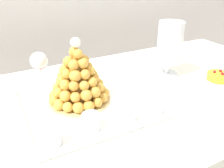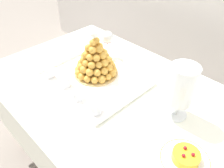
% 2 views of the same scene
% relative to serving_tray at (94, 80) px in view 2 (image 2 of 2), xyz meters
% --- Properties ---
extents(buffet_table, '(1.72, 0.93, 0.76)m').
position_rel_serving_tray_xyz_m(buffet_table, '(0.26, 0.02, -0.10)').
color(buffet_table, brown).
rests_on(buffet_table, ground_plane).
extents(serving_tray, '(0.53, 0.45, 0.02)m').
position_rel_serving_tray_xyz_m(serving_tray, '(0.00, 0.00, 0.00)').
color(serving_tray, white).
rests_on(serving_tray, buffet_table).
extents(croquembouche, '(0.25, 0.25, 0.26)m').
position_rel_serving_tray_xyz_m(croquembouche, '(-0.03, 0.05, 0.10)').
color(croquembouche, tan).
rests_on(croquembouche, serving_tray).
extents(dessert_cup_left, '(0.05, 0.05, 0.06)m').
position_rel_serving_tray_xyz_m(dessert_cup_left, '(-0.20, -0.16, 0.03)').
color(dessert_cup_left, silver).
rests_on(dessert_cup_left, serving_tray).
extents(dessert_cup_mid_left, '(0.06, 0.06, 0.06)m').
position_rel_serving_tray_xyz_m(dessert_cup_mid_left, '(-0.07, -0.15, 0.03)').
color(dessert_cup_mid_left, silver).
rests_on(dessert_cup_mid_left, serving_tray).
extents(dessert_cup_centre, '(0.05, 0.05, 0.05)m').
position_rel_serving_tray_xyz_m(dessert_cup_centre, '(0.07, -0.16, 0.03)').
color(dessert_cup_centre, silver).
rests_on(dessert_cup_centre, serving_tray).
extents(dessert_cup_mid_right, '(0.06, 0.06, 0.06)m').
position_rel_serving_tray_xyz_m(dessert_cup_mid_right, '(0.20, -0.16, 0.03)').
color(dessert_cup_mid_right, silver).
rests_on(dessert_cup_mid_right, serving_tray).
extents(macaron_goblet, '(0.12, 0.12, 0.27)m').
position_rel_serving_tray_xyz_m(macaron_goblet, '(0.46, 0.10, 0.16)').
color(macaron_goblet, white).
rests_on(macaron_goblet, buffet_table).
extents(fruit_tart_plate, '(0.20, 0.20, 0.05)m').
position_rel_serving_tray_xyz_m(fruit_tart_plate, '(0.63, -0.08, 0.01)').
color(fruit_tart_plate, white).
rests_on(fruit_tart_plate, buffet_table).
extents(wine_glass, '(0.08, 0.08, 0.17)m').
position_rel_serving_tray_xyz_m(wine_glass, '(-0.14, 0.24, 0.12)').
color(wine_glass, silver).
rests_on(wine_glass, buffet_table).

